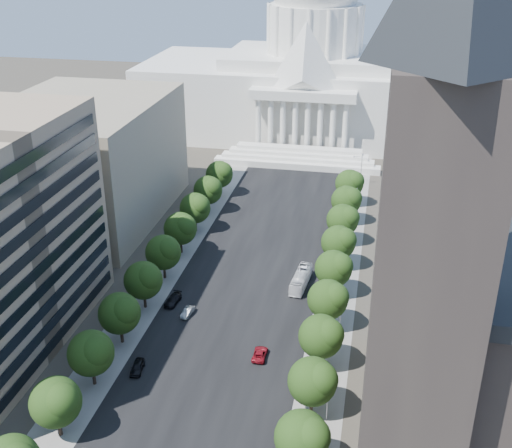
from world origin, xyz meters
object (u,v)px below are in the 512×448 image
Objects in this scene: car_silver at (188,312)px; car_red at (260,354)px; car_dark_a at (137,367)px; city_bus at (301,279)px; car_dark_b at (173,300)px.

car_silver is 0.84× the size of car_red.
car_red is at bearing 14.77° from car_dark_a.
car_silver is at bearing -137.12° from city_bus.
car_dark_a is 21.84m from car_dark_b.
car_silver is 0.37× the size of city_bus.
car_dark_a reaches higher than car_dark_b.
car_dark_b is 0.47× the size of city_bus.
car_dark_a is at bearing -82.36° from car_dark_b.
city_bus is at bearing 48.38° from car_dark_a.
car_silver is 0.79× the size of car_dark_b.
city_bus is at bearing 31.91° from car_dark_b.
car_red is 26.28m from city_bus.
city_bus is (23.46, 33.84, 0.77)m from car_dark_a.
car_dark_a reaches higher than car_silver.
city_bus is (20.12, 15.56, 0.87)m from car_silver.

